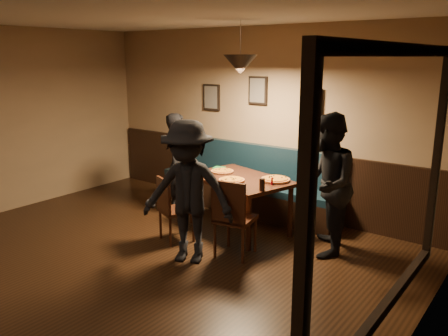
# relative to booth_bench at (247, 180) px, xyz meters

# --- Properties ---
(floor) EXTENTS (7.00, 7.00, 0.00)m
(floor) POSITION_rel_booth_bench_xyz_m (0.00, -3.20, -0.50)
(floor) COLOR black
(floor) RESTS_ON ground
(ceiling) EXTENTS (7.00, 7.00, 0.00)m
(ceiling) POSITION_rel_booth_bench_xyz_m (0.00, -3.20, 2.30)
(ceiling) COLOR silver
(ceiling) RESTS_ON ground
(wall_back) EXTENTS (6.00, 0.00, 6.00)m
(wall_back) POSITION_rel_booth_bench_xyz_m (0.00, 0.30, 0.90)
(wall_back) COLOR #8C704F
(wall_back) RESTS_ON ground
(wall_right) EXTENTS (0.00, 7.00, 7.00)m
(wall_right) POSITION_rel_booth_bench_xyz_m (3.00, -3.20, 0.90)
(wall_right) COLOR #8C704F
(wall_right) RESTS_ON ground
(wainscot) EXTENTS (5.88, 0.06, 1.00)m
(wainscot) POSITION_rel_booth_bench_xyz_m (0.00, 0.27, 0.00)
(wainscot) COLOR black
(wainscot) RESTS_ON ground
(booth_bench) EXTENTS (3.00, 0.60, 1.00)m
(booth_bench) POSITION_rel_booth_bench_xyz_m (0.00, 0.00, 0.00)
(booth_bench) COLOR #0F232D
(booth_bench) RESTS_ON ground
(window_frame) EXTENTS (0.06, 2.56, 1.86)m
(window_frame) POSITION_rel_booth_bench_xyz_m (2.96, -2.70, 1.00)
(window_frame) COLOR black
(window_frame) RESTS_ON wall_right
(window_glass) EXTENTS (0.00, 2.40, 2.40)m
(window_glass) POSITION_rel_booth_bench_xyz_m (2.93, -2.70, 1.00)
(window_glass) COLOR black
(window_glass) RESTS_ON wall_right
(picture_left) EXTENTS (0.32, 0.04, 0.42)m
(picture_left) POSITION_rel_booth_bench_xyz_m (-0.90, 0.27, 1.20)
(picture_left) COLOR black
(picture_left) RESTS_ON wall_back
(picture_center) EXTENTS (0.32, 0.04, 0.42)m
(picture_center) POSITION_rel_booth_bench_xyz_m (0.00, 0.27, 1.35)
(picture_center) COLOR black
(picture_center) RESTS_ON wall_back
(picture_right) EXTENTS (0.32, 0.04, 0.42)m
(picture_right) POSITION_rel_booth_bench_xyz_m (0.90, 0.27, 1.20)
(picture_right) COLOR black
(picture_right) RESTS_ON wall_back
(pendant_lamp) EXTENTS (0.44, 0.44, 0.25)m
(pendant_lamp) POSITION_rel_booth_bench_xyz_m (0.36, -0.72, 1.75)
(pendant_lamp) COLOR black
(pendant_lamp) RESTS_ON ceiling
(dining_table) EXTENTS (1.58, 1.23, 0.75)m
(dining_table) POSITION_rel_booth_bench_xyz_m (0.36, -0.72, -0.13)
(dining_table) COLOR #311E0D
(dining_table) RESTS_ON floor
(chair_near_left) EXTENTS (0.50, 0.50, 0.86)m
(chair_near_left) POSITION_rel_booth_bench_xyz_m (-0.07, -1.53, -0.07)
(chair_near_left) COLOR #321C0D
(chair_near_left) RESTS_ON floor
(chair_near_right) EXTENTS (0.49, 0.49, 0.97)m
(chair_near_right) POSITION_rel_booth_bench_xyz_m (0.81, -1.43, -0.02)
(chair_near_right) COLOR black
(chair_near_right) RESTS_ON floor
(diner_left) EXTENTS (0.53, 0.65, 1.53)m
(diner_left) POSITION_rel_booth_bench_xyz_m (-0.85, -0.61, 0.26)
(diner_left) COLOR black
(diner_left) RESTS_ON floor
(diner_right) EXTENTS (0.92, 1.02, 1.73)m
(diner_right) POSITION_rel_booth_bench_xyz_m (1.63, -0.73, 0.36)
(diner_right) COLOR black
(diner_right) RESTS_ON floor
(diner_front) EXTENTS (1.23, 0.98, 1.67)m
(diner_front) POSITION_rel_booth_bench_xyz_m (0.46, -1.89, 0.34)
(diner_front) COLOR black
(diner_front) RESTS_ON floor
(pizza_a) EXTENTS (0.40, 0.40, 0.04)m
(pizza_a) POSITION_rel_booth_bench_xyz_m (0.00, -0.63, 0.26)
(pizza_a) COLOR orange
(pizza_a) RESTS_ON dining_table
(pizza_b) EXTENTS (0.45, 0.45, 0.04)m
(pizza_b) POSITION_rel_booth_bench_xyz_m (0.39, -0.94, 0.27)
(pizza_b) COLOR gold
(pizza_b) RESTS_ON dining_table
(pizza_c) EXTENTS (0.44, 0.44, 0.04)m
(pizza_c) POSITION_rel_booth_bench_xyz_m (0.84, -0.58, 0.27)
(pizza_c) COLOR orange
(pizza_c) RESTS_ON dining_table
(soda_glass) EXTENTS (0.07, 0.07, 0.15)m
(soda_glass) POSITION_rel_booth_bench_xyz_m (0.93, -1.05, 0.32)
(soda_glass) COLOR black
(soda_glass) RESTS_ON dining_table
(tabasco_bottle) EXTENTS (0.03, 0.03, 0.11)m
(tabasco_bottle) POSITION_rel_booth_bench_xyz_m (0.90, -0.76, 0.30)
(tabasco_bottle) COLOR maroon
(tabasco_bottle) RESTS_ON dining_table
(napkin_a) EXTENTS (0.20, 0.20, 0.01)m
(napkin_a) POSITION_rel_booth_bench_xyz_m (-0.20, -0.44, 0.25)
(napkin_a) COLOR #1B6830
(napkin_a) RESTS_ON dining_table
(napkin_b) EXTENTS (0.16, 0.16, 0.01)m
(napkin_b) POSITION_rel_booth_bench_xyz_m (-0.18, -0.97, 0.25)
(napkin_b) COLOR #1B6632
(napkin_b) RESTS_ON dining_table
(cutlery_set) EXTENTS (0.18, 0.08, 0.00)m
(cutlery_set) POSITION_rel_booth_bench_xyz_m (0.35, -1.06, 0.25)
(cutlery_set) COLOR silver
(cutlery_set) RESTS_ON dining_table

